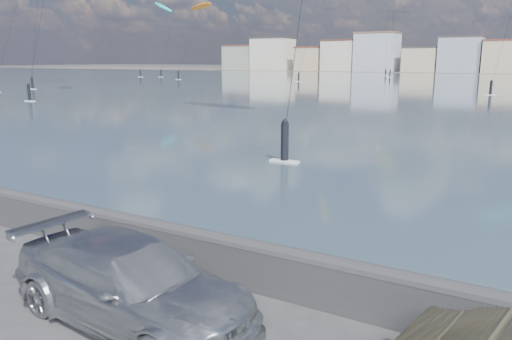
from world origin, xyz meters
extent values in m
plane|color=#333335|center=(0.00, 0.00, 0.00)|extent=(700.00, 700.00, 0.00)
cube|color=#395767|center=(0.00, 91.50, 0.01)|extent=(500.00, 177.00, 0.00)
cube|color=#28282B|center=(0.00, 2.70, 0.45)|extent=(400.00, 0.35, 0.90)
cylinder|color=#28282B|center=(0.00, 2.70, 0.90)|extent=(400.00, 0.36, 0.36)
cube|color=gray|center=(-112.00, 186.00, 5.00)|extent=(14.00, 11.00, 10.00)
cube|color=brown|center=(-112.00, 186.00, 10.30)|extent=(14.28, 11.22, 0.60)
cube|color=beige|center=(-96.50, 186.00, 6.50)|extent=(16.00, 12.00, 13.00)
cube|color=#383330|center=(-96.50, 186.00, 13.30)|extent=(16.32, 12.24, 0.60)
cube|color=#CCB293|center=(-79.00, 186.00, 4.50)|extent=(11.00, 10.00, 9.00)
cube|color=brown|center=(-79.00, 186.00, 9.30)|extent=(11.22, 10.20, 0.60)
cube|color=beige|center=(-66.00, 186.00, 5.75)|extent=(13.00, 11.00, 11.50)
cube|color=#562D23|center=(-66.00, 186.00, 11.80)|extent=(13.26, 11.22, 0.60)
cube|color=#B2B7C6|center=(-51.50, 186.00, 7.00)|extent=(15.00, 12.00, 14.00)
cube|color=brown|center=(-51.50, 186.00, 14.30)|extent=(15.30, 12.24, 0.60)
cube|color=beige|center=(-35.00, 186.00, 4.25)|extent=(12.00, 10.00, 8.50)
cube|color=#383330|center=(-35.00, 186.00, 8.80)|extent=(12.24, 10.20, 0.60)
cube|color=#9EA8B7|center=(-21.50, 186.00, 6.00)|extent=(14.00, 11.00, 12.00)
cube|color=#383330|center=(-21.50, 186.00, 12.30)|extent=(14.28, 11.22, 0.60)
cube|color=beige|center=(-6.00, 186.00, 5.25)|extent=(16.00, 13.00, 10.50)
cube|color=brown|center=(-6.00, 186.00, 10.80)|extent=(16.32, 13.26, 0.60)
imported|color=silver|center=(0.45, 0.50, 0.75)|extent=(5.34, 2.62, 1.50)
cube|color=white|center=(-44.01, 30.57, 0.05)|extent=(1.40, 0.42, 0.08)
cylinder|color=black|center=(-44.01, 30.57, 0.95)|extent=(0.36, 0.36, 1.70)
sphere|color=black|center=(-44.01, 30.57, 1.85)|extent=(0.28, 0.28, 0.28)
cube|color=white|center=(-82.66, 97.85, 0.05)|extent=(1.40, 0.42, 0.08)
cylinder|color=black|center=(-82.66, 97.85, 0.95)|extent=(0.36, 0.36, 1.70)
sphere|color=black|center=(-82.66, 97.85, 1.85)|extent=(0.28, 0.28, 0.28)
cylinder|color=black|center=(-82.91, 103.84, 15.27)|extent=(0.53, 12.01, 27.95)
cube|color=white|center=(-39.55, 91.78, 0.05)|extent=(1.40, 0.42, 0.08)
cylinder|color=black|center=(-39.55, 91.78, 0.95)|extent=(0.36, 0.36, 1.70)
sphere|color=black|center=(-39.55, 91.78, 1.85)|extent=(0.28, 0.28, 0.28)
cylinder|color=black|center=(-38.66, 97.81, 16.17)|extent=(1.82, 12.09, 29.74)
ellipsoid|color=orange|center=(-68.08, 96.51, 17.08)|extent=(8.46, 4.86, 2.22)
cube|color=white|center=(-68.65, 87.71, 0.05)|extent=(1.40, 0.42, 0.08)
cylinder|color=black|center=(-68.65, 87.71, 0.95)|extent=(0.36, 0.36, 1.70)
sphere|color=black|center=(-68.65, 87.71, 1.85)|extent=(0.28, 0.28, 0.28)
cylinder|color=black|center=(-68.36, 92.11, 9.19)|extent=(0.60, 8.82, 15.80)
ellipsoid|color=#19BFBF|center=(-88.02, 106.22, 18.72)|extent=(7.60, 3.28, 3.63)
cube|color=white|center=(-87.90, 95.69, 0.05)|extent=(1.40, 0.42, 0.08)
cylinder|color=black|center=(-87.90, 95.69, 0.95)|extent=(0.36, 0.36, 1.70)
sphere|color=black|center=(-87.90, 95.69, 1.85)|extent=(0.28, 0.28, 0.28)
cylinder|color=black|center=(-87.96, 100.95, 10.01)|extent=(0.15, 10.56, 17.43)
cube|color=white|center=(-3.68, 14.69, 0.05)|extent=(1.40, 0.42, 0.08)
cylinder|color=black|center=(-3.68, 14.69, 0.95)|extent=(0.36, 0.36, 1.70)
sphere|color=black|center=(-3.68, 14.69, 1.85)|extent=(0.28, 0.28, 0.28)
cube|color=white|center=(-33.84, 136.88, 0.05)|extent=(1.40, 0.42, 0.08)
cylinder|color=black|center=(-33.84, 136.88, 0.95)|extent=(0.36, 0.36, 1.70)
sphere|color=black|center=(-33.84, 136.88, 1.85)|extent=(0.28, 0.28, 0.28)
cylinder|color=black|center=(-34.86, 140.01, 13.59)|extent=(2.08, 6.30, 24.59)
cube|color=white|center=(-29.96, 127.32, 0.05)|extent=(1.40, 0.42, 0.08)
cylinder|color=black|center=(-29.96, 127.32, 0.95)|extent=(0.36, 0.36, 1.70)
sphere|color=black|center=(-29.96, 127.32, 1.85)|extent=(0.28, 0.28, 0.28)
cylinder|color=black|center=(-31.49, 132.76, 12.95)|extent=(3.10, 10.92, 23.31)
cube|color=white|center=(-64.08, 45.65, 0.05)|extent=(1.40, 0.42, 0.08)
cylinder|color=black|center=(-64.08, 45.65, 0.95)|extent=(0.36, 0.36, 1.70)
sphere|color=black|center=(-64.08, 45.65, 1.85)|extent=(0.28, 0.28, 0.28)
cube|color=white|center=(-0.05, 67.35, 0.05)|extent=(1.40, 0.42, 0.08)
cylinder|color=black|center=(-0.05, 67.35, 0.95)|extent=(0.36, 0.36, 1.70)
sphere|color=black|center=(-0.05, 67.35, 1.85)|extent=(0.28, 0.28, 0.28)
cylinder|color=black|center=(1.02, 71.51, 9.88)|extent=(2.17, 8.35, 17.17)
camera|label=1|loc=(6.54, -5.53, 4.65)|focal=35.00mm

